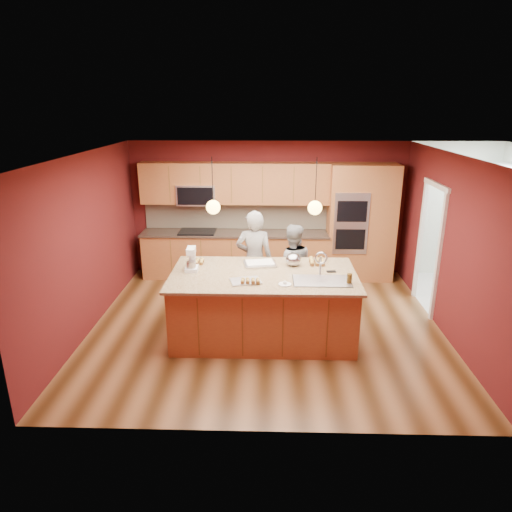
{
  "coord_description": "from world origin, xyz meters",
  "views": [
    {
      "loc": [
        0.04,
        -6.59,
        3.39
      ],
      "look_at": [
        -0.16,
        -0.1,
        1.21
      ],
      "focal_mm": 32.0,
      "sensor_mm": 36.0,
      "label": 1
    }
  ],
  "objects_px": {
    "island": "(264,304)",
    "mixing_bowl": "(293,260)",
    "person_right": "(292,267)",
    "person_left": "(254,260)",
    "stand_mixer": "(191,261)"
  },
  "relations": [
    {
      "from": "island",
      "to": "stand_mixer",
      "type": "bearing_deg",
      "value": 174.05
    },
    {
      "from": "mixing_bowl",
      "to": "person_right",
      "type": "bearing_deg",
      "value": 88.87
    },
    {
      "from": "person_right",
      "to": "mixing_bowl",
      "type": "xyz_separation_m",
      "value": [
        -0.01,
        -0.65,
        0.36
      ]
    },
    {
      "from": "island",
      "to": "person_left",
      "type": "xyz_separation_m",
      "value": [
        -0.19,
        1.02,
        0.35
      ]
    },
    {
      "from": "person_right",
      "to": "mixing_bowl",
      "type": "distance_m",
      "value": 0.74
    },
    {
      "from": "person_right",
      "to": "stand_mixer",
      "type": "height_order",
      "value": "person_right"
    },
    {
      "from": "stand_mixer",
      "to": "mixing_bowl",
      "type": "xyz_separation_m",
      "value": [
        1.53,
        0.25,
        -0.06
      ]
    },
    {
      "from": "person_right",
      "to": "island",
      "type": "bearing_deg",
      "value": 62.91
    },
    {
      "from": "island",
      "to": "person_right",
      "type": "xyz_separation_m",
      "value": [
        0.45,
        1.02,
        0.23
      ]
    },
    {
      "from": "person_left",
      "to": "stand_mixer",
      "type": "distance_m",
      "value": 1.32
    },
    {
      "from": "island",
      "to": "person_left",
      "type": "distance_m",
      "value": 1.09
    },
    {
      "from": "island",
      "to": "mixing_bowl",
      "type": "height_order",
      "value": "island"
    },
    {
      "from": "person_left",
      "to": "stand_mixer",
      "type": "relative_size",
      "value": 4.89
    },
    {
      "from": "person_right",
      "to": "stand_mixer",
      "type": "relative_size",
      "value": 4.23
    },
    {
      "from": "mixing_bowl",
      "to": "person_left",
      "type": "bearing_deg",
      "value": 133.66
    }
  ]
}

